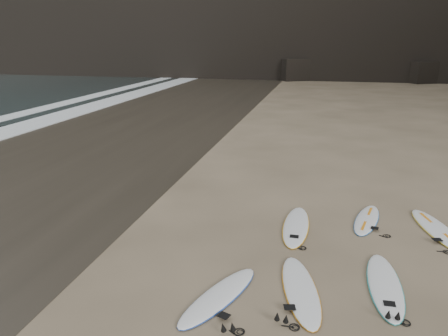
# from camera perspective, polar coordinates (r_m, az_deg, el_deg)

# --- Properties ---
(ground) EXTENTS (240.00, 240.00, 0.00)m
(ground) POSITION_cam_1_polar(r_m,az_deg,el_deg) (9.86, 24.66, -14.24)
(ground) COLOR #897559
(ground) RESTS_ON ground
(wet_sand) EXTENTS (12.00, 200.00, 0.01)m
(wet_sand) POSITION_cam_1_polar(r_m,az_deg,el_deg) (21.81, -17.28, 3.14)
(wet_sand) COLOR #383026
(wet_sand) RESTS_ON ground
(surfboard_0) EXTENTS (1.42, 2.50, 0.09)m
(surfboard_0) POSITION_cam_1_polar(r_m,az_deg,el_deg) (8.76, -0.65, -16.33)
(surfboard_0) COLOR white
(surfboard_0) RESTS_ON ground
(surfboard_1) EXTENTS (1.18, 2.69, 0.09)m
(surfboard_1) POSITION_cam_1_polar(r_m,az_deg,el_deg) (9.08, 9.96, -15.30)
(surfboard_1) COLOR white
(surfboard_1) RESTS_ON ground
(surfboard_2) EXTENTS (0.65, 2.62, 0.09)m
(surfboard_2) POSITION_cam_1_polar(r_m,az_deg,el_deg) (9.65, 20.27, -14.10)
(surfboard_2) COLOR white
(surfboard_2) RESTS_ON ground
(surfboard_5) EXTENTS (0.66, 2.68, 0.10)m
(surfboard_5) POSITION_cam_1_polar(r_m,az_deg,el_deg) (11.78, 9.39, -7.44)
(surfboard_5) COLOR white
(surfboard_5) RESTS_ON ground
(surfboard_6) EXTENTS (1.05, 2.35, 0.08)m
(surfboard_6) POSITION_cam_1_polar(r_m,az_deg,el_deg) (12.66, 18.15, -6.38)
(surfboard_6) COLOR white
(surfboard_6) RESTS_ON ground
(surfboard_7) EXTENTS (1.26, 2.79, 0.10)m
(surfboard_7) POSITION_cam_1_polar(r_m,az_deg,el_deg) (12.70, 26.12, -7.20)
(surfboard_7) COLOR white
(surfboard_7) RESTS_ON ground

